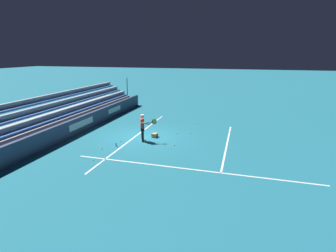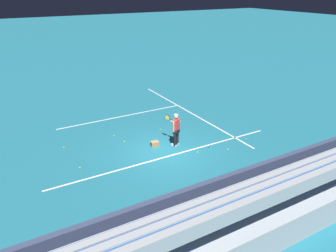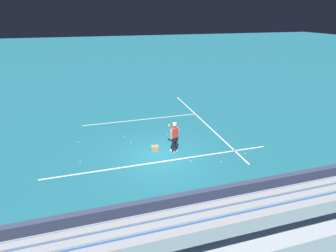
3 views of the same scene
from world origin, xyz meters
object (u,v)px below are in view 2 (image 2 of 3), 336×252
tennis_player (176,129)px  tennis_ball_midcourt (246,139)px  tennis_ball_near_player (124,141)px  tennis_ball_far_right (198,152)px  tennis_ball_stray_back (114,136)px  tennis_ball_by_box (64,147)px  tennis_ball_far_left (228,149)px  ball_box_cardboard (155,144)px  tennis_ball_on_baseline (160,130)px  tennis_ball_toward_net (80,168)px  water_bottle (210,147)px

tennis_player → tennis_ball_midcourt: size_ratio=25.98×
tennis_ball_near_player → tennis_ball_far_right: same height
tennis_player → tennis_ball_stray_back: bearing=132.9°
tennis_ball_near_player → tennis_ball_by_box: same height
tennis_ball_far_right → tennis_ball_far_left: size_ratio=1.00×
ball_box_cardboard → tennis_ball_far_left: 3.73m
ball_box_cardboard → tennis_ball_near_player: (-1.18, 1.22, -0.10)m
tennis_ball_far_right → tennis_ball_near_player: bearing=132.2°
tennis_ball_on_baseline → tennis_ball_far_left: (1.78, -3.87, 0.00)m
tennis_ball_by_box → tennis_ball_near_player: bearing=-17.0°
tennis_player → tennis_ball_toward_net: bearing=178.0°
tennis_ball_toward_net → water_bottle: 6.46m
tennis_ball_stray_back → tennis_ball_near_player: bearing=-76.3°
tennis_player → tennis_ball_on_baseline: 2.27m
tennis_ball_far_right → water_bottle: water_bottle is taller
tennis_ball_near_player → tennis_ball_on_baseline: 2.43m
tennis_ball_stray_back → tennis_ball_by_box: (-2.73, -0.02, 0.00)m
tennis_ball_stray_back → water_bottle: bearing=-45.6°
tennis_ball_by_box → water_bottle: water_bottle is taller
tennis_ball_by_box → water_bottle: 7.48m
tennis_player → tennis_ball_on_baseline: bearing=84.1°
tennis_ball_near_player → tennis_ball_by_box: (-2.96, 0.91, 0.00)m
water_bottle → tennis_ball_by_box: bearing=149.6°
tennis_ball_midcourt → water_bottle: bearing=176.7°
tennis_ball_far_left → tennis_ball_on_baseline: bearing=114.7°
tennis_player → tennis_ball_far_left: 2.81m
tennis_ball_near_player → tennis_ball_far_left: bearing=-39.5°
tennis_ball_far_right → ball_box_cardboard: bearing=130.9°
tennis_ball_on_baseline → tennis_ball_stray_back: bearing=169.2°
tennis_ball_far_left → tennis_ball_midcourt: size_ratio=1.00×
tennis_ball_toward_net → tennis_ball_far_left: bearing=-15.6°
tennis_ball_toward_net → tennis_ball_on_baseline: size_ratio=1.00×
tennis_ball_toward_net → tennis_ball_midcourt: size_ratio=1.00×
tennis_ball_far_left → water_bottle: (-0.68, 0.57, 0.08)m
ball_box_cardboard → tennis_ball_midcourt: size_ratio=6.06×
tennis_ball_toward_net → ball_box_cardboard: bearing=3.8°
tennis_ball_far_left → tennis_player: bearing=138.2°
tennis_ball_midcourt → water_bottle: (-2.31, 0.13, 0.08)m
tennis_ball_far_right → tennis_ball_on_baseline: same height
tennis_ball_stray_back → tennis_ball_midcourt: size_ratio=1.00×
tennis_ball_near_player → tennis_ball_stray_back: size_ratio=1.00×
tennis_player → tennis_ball_stray_back: size_ratio=25.98×
tennis_ball_far_left → water_bottle: bearing=140.1°
ball_box_cardboard → tennis_ball_by_box: size_ratio=6.06×
tennis_ball_far_left → tennis_ball_stray_back: bearing=135.2°
tennis_ball_far_right → tennis_ball_on_baseline: bearing=94.8°
tennis_ball_on_baseline → water_bottle: size_ratio=0.30×
tennis_ball_midcourt → tennis_ball_by_box: (-8.76, 3.92, 0.00)m
tennis_ball_far_left → tennis_ball_toward_net: bearing=164.4°
tennis_ball_on_baseline → water_bottle: water_bottle is taller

